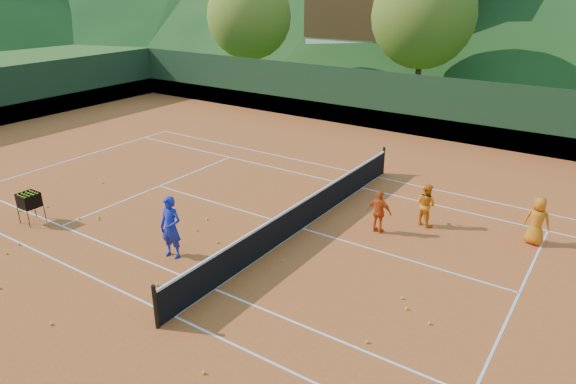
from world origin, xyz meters
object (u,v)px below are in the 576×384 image
Objects in this scene: student_a at (426,204)px; student_c at (537,221)px; coach at (171,228)px; tennis_net at (302,214)px; ball_hopper at (29,201)px; student_b at (379,212)px; chalet_left at (397,1)px.

student_a is 0.94× the size of student_c.
coach reaches higher than tennis_net.
student_a reaches higher than tennis_net.
tennis_net is (-6.16, -2.99, -0.23)m from student_c.
ball_hopper is at bearing 51.34° from student_a.
ball_hopper is at bearing 31.17° from student_b.
chalet_left is at bearing -57.36° from student_c.
ball_hopper is at bearing 30.51° from student_c.
coach is at bearing 48.87° from student_b.
coach reaches higher than student_a.
student_a reaches higher than student_b.
student_a reaches higher than ball_hopper.
coach is 0.13× the size of chalet_left.
student_c is 31.86m from chalet_left.
student_a is at bearing -126.02° from student_b.
chalet_left is at bearing 94.33° from ball_hopper.
student_a is at bearing 33.38° from ball_hopper.
chalet_left is (-12.06, 28.89, 4.95)m from student_b.
student_c is (4.10, 1.88, 0.05)m from student_b.
chalet_left is at bearing 93.98° from coach.
coach is at bearing 40.00° from student_c.
chalet_left reaches higher than ball_hopper.
student_b is at bearing 38.81° from coach.
coach reaches higher than student_b.
student_a is 0.11× the size of tennis_net.
chalet_left is (-16.16, 27.01, 4.90)m from student_c.
coach is 10.47m from student_c.
coach is at bearing -120.51° from tennis_net.
chalet_left reaches higher than tennis_net.
student_c is 0.11× the size of chalet_left.
student_a is 12.49m from ball_hopper.
ball_hopper is (-13.55, -7.44, 0.02)m from student_c.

